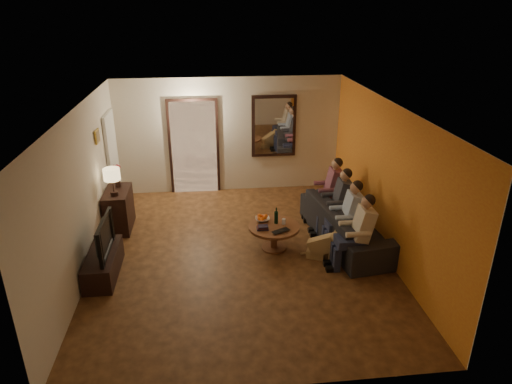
{
  "coord_description": "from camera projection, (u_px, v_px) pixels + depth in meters",
  "views": [
    {
      "loc": [
        -0.51,
        -6.91,
        4.13
      ],
      "look_at": [
        0.3,
        0.3,
        1.05
      ],
      "focal_mm": 32.0,
      "sensor_mm": 36.0,
      "label": 1
    }
  ],
  "objects": [
    {
      "name": "back_wall",
      "position": [
        229.0,
        136.0,
        10.23
      ],
      "size": [
        5.0,
        0.02,
        2.6
      ],
      "primitive_type": "cube",
      "color": "beige",
      "rests_on": "floor"
    },
    {
      "name": "person_d",
      "position": [
        330.0,
        192.0,
        9.04
      ],
      "size": [
        0.6,
        0.4,
        1.2
      ],
      "primitive_type": null,
      "color": "tan",
      "rests_on": "sofa"
    },
    {
      "name": "front_wall",
      "position": [
        263.0,
        294.0,
        4.74
      ],
      "size": [
        5.0,
        0.02,
        2.6
      ],
      "primitive_type": "cube",
      "color": "beige",
      "rests_on": "floor"
    },
    {
      "name": "person_b",
      "position": [
        348.0,
        219.0,
        7.95
      ],
      "size": [
        0.6,
        0.4,
        1.2
      ],
      "primitive_type": null,
      "color": "tan",
      "rests_on": "sofa"
    },
    {
      "name": "floor",
      "position": [
        241.0,
        254.0,
        7.99
      ],
      "size": [
        5.0,
        6.0,
        0.01
      ],
      "primitive_type": "cube",
      "color": "#3C2210",
      "rests_on": "ground"
    },
    {
      "name": "laptop",
      "position": [
        282.0,
        232.0,
        7.77
      ],
      "size": [
        0.39,
        0.34,
        0.03
      ],
      "primitive_type": "imported",
      "rotation": [
        0.0,
        0.0,
        0.49
      ],
      "color": "black",
      "rests_on": "coffee_table"
    },
    {
      "name": "art_canvas",
      "position": [
        98.0,
        136.0,
        8.21
      ],
      "size": [
        0.01,
        0.22,
        0.18
      ],
      "primitive_type": "cube",
      "color": "brown",
      "rests_on": "left_wall"
    },
    {
      "name": "sofa",
      "position": [
        347.0,
        223.0,
        8.33
      ],
      "size": [
        2.55,
        1.28,
        0.71
      ],
      "primitive_type": "imported",
      "rotation": [
        0.0,
        0.0,
        1.71
      ],
      "color": "black",
      "rests_on": "floor"
    },
    {
      "name": "white_door",
      "position": [
        113.0,
        162.0,
        9.45
      ],
      "size": [
        0.06,
        0.85,
        2.04
      ],
      "primitive_type": "cube",
      "color": "white",
      "rests_on": "floor"
    },
    {
      "name": "door_trim",
      "position": [
        194.0,
        148.0,
        10.22
      ],
      "size": [
        1.12,
        0.04,
        2.22
      ],
      "primitive_type": "cube",
      "color": "black",
      "rests_on": "floor"
    },
    {
      "name": "oranges",
      "position": [
        262.0,
        216.0,
        8.16
      ],
      "size": [
        0.2,
        0.2,
        0.08
      ],
      "primitive_type": null,
      "color": "orange",
      "rests_on": "bowl"
    },
    {
      "name": "mirror_frame",
      "position": [
        274.0,
        126.0,
        10.22
      ],
      "size": [
        1.0,
        0.05,
        1.4
      ],
      "primitive_type": "cube",
      "color": "black",
      "rests_on": "back_wall"
    },
    {
      "name": "person_a",
      "position": [
        359.0,
        235.0,
        7.4
      ],
      "size": [
        0.6,
        0.4,
        1.2
      ],
      "primitive_type": null,
      "color": "tan",
      "rests_on": "sofa"
    },
    {
      "name": "dog",
      "position": [
        322.0,
        244.0,
        7.77
      ],
      "size": [
        0.61,
        0.44,
        0.56
      ],
      "primitive_type": null,
      "rotation": [
        0.0,
        0.0,
        -0.41
      ],
      "color": "#A7764D",
      "rests_on": "floor"
    },
    {
      "name": "flower_vase",
      "position": [
        117.0,
        176.0,
        8.73
      ],
      "size": [
        0.14,
        0.14,
        0.44
      ],
      "primitive_type": null,
      "color": "red",
      "rests_on": "dresser"
    },
    {
      "name": "wine_bottle",
      "position": [
        276.0,
        215.0,
        8.06
      ],
      "size": [
        0.07,
        0.07,
        0.31
      ],
      "primitive_type": null,
      "color": "black",
      "rests_on": "coffee_table"
    },
    {
      "name": "right_wall",
      "position": [
        387.0,
        180.0,
        7.74
      ],
      "size": [
        0.02,
        6.0,
        2.6
      ],
      "primitive_type": "cube",
      "color": "beige",
      "rests_on": "floor"
    },
    {
      "name": "coffee_table",
      "position": [
        274.0,
        237.0,
        8.11
      ],
      "size": [
        1.11,
        1.11,
        0.45
      ],
      "primitive_type": "cylinder",
      "rotation": [
        0.0,
        0.0,
        -0.27
      ],
      "color": "brown",
      "rests_on": "floor"
    },
    {
      "name": "table_lamp",
      "position": [
        113.0,
        182.0,
        8.31
      ],
      "size": [
        0.3,
        0.3,
        0.54
      ],
      "primitive_type": null,
      "color": "beige",
      "rests_on": "dresser"
    },
    {
      "name": "wine_glass",
      "position": [
        284.0,
        221.0,
        8.06
      ],
      "size": [
        0.06,
        0.06,
        0.1
      ],
      "primitive_type": "cylinder",
      "color": "silver",
      "rests_on": "coffee_table"
    },
    {
      "name": "kitchen_doorway",
      "position": [
        194.0,
        148.0,
        10.23
      ],
      "size": [
        1.0,
        0.06,
        2.1
      ],
      "primitive_type": "cube",
      "color": "#FFE0A5",
      "rests_on": "floor"
    },
    {
      "name": "dresser",
      "position": [
        119.0,
        210.0,
        8.77
      ],
      "size": [
        0.45,
        0.88,
        0.78
      ],
      "primitive_type": "cube",
      "color": "black",
      "rests_on": "floor"
    },
    {
      "name": "fridge_glimpse",
      "position": [
        206.0,
        154.0,
        10.31
      ],
      "size": [
        0.45,
        0.03,
        1.7
      ],
      "primitive_type": "cube",
      "color": "silver",
      "rests_on": "floor"
    },
    {
      "name": "ceiling",
      "position": [
        239.0,
        107.0,
        6.98
      ],
      "size": [
        5.0,
        6.0,
        0.01
      ],
      "primitive_type": "cube",
      "color": "white",
      "rests_on": "back_wall"
    },
    {
      "name": "bowl",
      "position": [
        262.0,
        219.0,
        8.19
      ],
      "size": [
        0.26,
        0.26,
        0.06
      ],
      "primitive_type": "imported",
      "color": "white",
      "rests_on": "coffee_table"
    },
    {
      "name": "book_stack",
      "position": [
        262.0,
        227.0,
        7.89
      ],
      "size": [
        0.2,
        0.15,
        0.07
      ],
      "primitive_type": null,
      "color": "black",
      "rests_on": "coffee_table"
    },
    {
      "name": "person_c",
      "position": [
        338.0,
        204.0,
        8.5
      ],
      "size": [
        0.6,
        0.4,
        1.2
      ],
      "primitive_type": null,
      "color": "tan",
      "rests_on": "sofa"
    },
    {
      "name": "mirror_glass",
      "position": [
        274.0,
        127.0,
        10.19
      ],
      "size": [
        0.86,
        0.02,
        1.26
      ],
      "primitive_type": "cube",
      "color": "white",
      "rests_on": "back_wall"
    },
    {
      "name": "tv",
      "position": [
        99.0,
        237.0,
        7.14
      ],
      "size": [
        1.01,
        0.13,
        0.58
      ],
      "primitive_type": "imported",
      "rotation": [
        0.0,
        0.0,
        1.57
      ],
      "color": "black",
      "rests_on": "tv_stand"
    },
    {
      "name": "left_wall",
      "position": [
        83.0,
        193.0,
        7.23
      ],
      "size": [
        0.02,
        6.0,
        2.6
      ],
      "primitive_type": "cube",
      "color": "beige",
      "rests_on": "floor"
    },
    {
      "name": "framed_art",
      "position": [
        97.0,
        136.0,
        8.21
      ],
      "size": [
        0.03,
        0.28,
        0.24
      ],
      "primitive_type": "cube",
      "color": "#B28C33",
      "rests_on": "left_wall"
    },
    {
      "name": "tv_stand",
      "position": [
        103.0,
        264.0,
        7.33
      ],
      "size": [
        0.45,
        1.21,
        0.4
      ],
      "primitive_type": "cube",
      "color": "black",
      "rests_on": "floor"
    },
    {
      "name": "orange_accent",
      "position": [
        386.0,
        180.0,
        7.74
      ],
      "size": [
        0.01,
        6.0,
        2.6
      ],
      "primitive_type": "cube",
      "color": "orange",
      "rests_on": "right_wall"
    }
  ]
}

